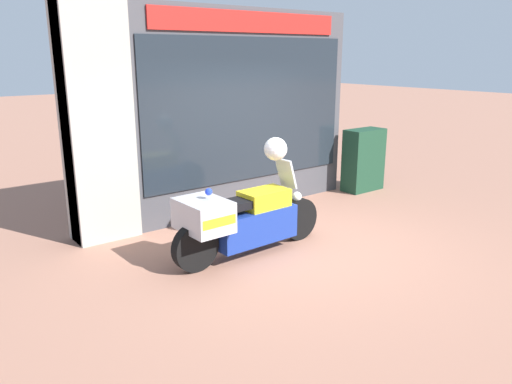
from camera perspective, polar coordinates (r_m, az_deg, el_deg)
ground_plane at (r=7.08m, az=5.54°, el=-5.98°), size 60.00×60.00×0.00m
shop_building at (r=8.01m, az=-6.09°, el=8.77°), size 5.05×0.55×3.30m
window_display at (r=8.65m, az=-1.75°, el=1.40°), size 3.71×0.30×1.99m
paramedic_motorcycle at (r=6.47m, az=-1.76°, el=-3.15°), size 2.35×0.71×1.22m
utility_cabinet at (r=9.91m, az=12.18°, el=3.60°), size 0.81×0.41×1.20m
white_helmet at (r=6.62m, az=2.25°, el=4.94°), size 0.31×0.31×0.31m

